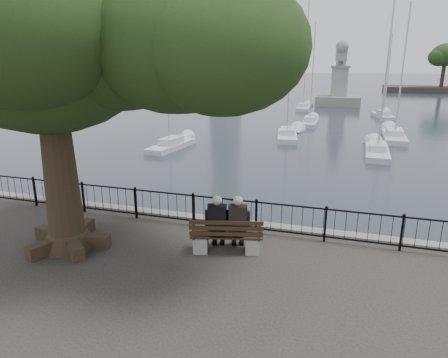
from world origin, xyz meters
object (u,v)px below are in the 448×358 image
at_px(bench, 226,240).
at_px(tree, 75,32).
at_px(lion_monument, 339,89).
at_px(lighthouse, 225,23).
at_px(person_right, 238,225).
at_px(person_left, 218,225).

height_order(bench, tree, tree).
distance_m(tree, lion_monument, 50.14).
xyz_separation_m(lighthouse, lion_monument, (20.00, -12.07, -10.03)).
xyz_separation_m(person_right, lighthouse, (-18.78, 60.78, 10.45)).
height_order(bench, person_right, person_right).
xyz_separation_m(tree, lighthouse, (-14.99, 61.75, 5.58)).
xyz_separation_m(bench, lion_monument, (1.48, 48.90, 0.81)).
bearing_deg(person_left, lighthouse, 106.68).
relative_size(person_left, lion_monument, 0.19).
bearing_deg(bench, person_left, 169.84).
relative_size(person_left, person_right, 1.00).
bearing_deg(lion_monument, tree, -95.76).
bearing_deg(person_right, person_left, -165.81).
bearing_deg(lion_monument, lighthouse, 148.90).
height_order(person_left, lion_monument, lion_monument).
xyz_separation_m(person_left, lion_monument, (1.75, 48.85, 0.42)).
relative_size(bench, lion_monument, 0.23).
relative_size(bench, tree, 0.19).
distance_m(person_right, tree, 6.25).
bearing_deg(person_right, bench, -145.35).
distance_m(person_left, person_right, 0.54).
xyz_separation_m(bench, lighthouse, (-18.52, 60.96, 10.84)).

